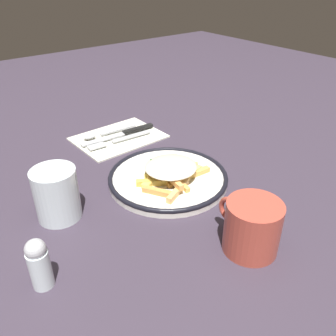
# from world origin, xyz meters

# --- Properties ---
(ground_plane) EXTENTS (2.60, 2.60, 0.00)m
(ground_plane) POSITION_xyz_m (0.00, 0.00, 0.00)
(ground_plane) COLOR #362D3B
(plate) EXTENTS (0.25, 0.25, 0.02)m
(plate) POSITION_xyz_m (0.00, 0.00, 0.01)
(plate) COLOR silver
(plate) RESTS_ON ground_plane
(fries_heap) EXTENTS (0.15, 0.16, 0.04)m
(fries_heap) POSITION_xyz_m (-0.01, -0.00, 0.03)
(fries_heap) COLOR #D7AC55
(fries_heap) RESTS_ON plate
(napkin) EXTENTS (0.17, 0.22, 0.01)m
(napkin) POSITION_xyz_m (0.25, -0.03, 0.00)
(napkin) COLOR silver
(napkin) RESTS_ON ground_plane
(fork) EXTENTS (0.03, 0.18, 0.01)m
(fork) POSITION_xyz_m (0.22, -0.02, 0.01)
(fork) COLOR silver
(fork) RESTS_ON napkin
(knife) EXTENTS (0.03, 0.21, 0.01)m
(knife) POSITION_xyz_m (0.25, -0.05, 0.01)
(knife) COLOR black
(knife) RESTS_ON napkin
(spoon) EXTENTS (0.03, 0.15, 0.01)m
(spoon) POSITION_xyz_m (0.28, 0.01, 0.01)
(spoon) COLOR silver
(spoon) RESTS_ON napkin
(water_glass) EXTENTS (0.08, 0.08, 0.10)m
(water_glass) POSITION_xyz_m (0.03, 0.23, 0.05)
(water_glass) COLOR silver
(water_glass) RESTS_ON ground_plane
(coffee_mug) EXTENTS (0.12, 0.09, 0.09)m
(coffee_mug) POSITION_xyz_m (-0.24, 0.02, 0.04)
(coffee_mug) COLOR #B24737
(coffee_mug) RESTS_ON ground_plane
(salt_shaker) EXTENTS (0.03, 0.03, 0.08)m
(salt_shaker) POSITION_xyz_m (-0.11, 0.31, 0.04)
(salt_shaker) COLOR silver
(salt_shaker) RESTS_ON ground_plane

